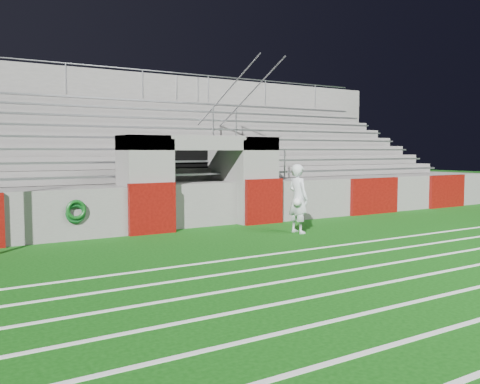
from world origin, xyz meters
TOP-DOWN VIEW (x-y plane):
  - ground at (0.00, 0.00)m, footprint 90.00×90.00m
  - field_markings at (0.00, -5.00)m, footprint 28.00×8.09m
  - stadium_structure at (0.00, 7.97)m, footprint 26.00×8.48m
  - goalkeeper_with_ball at (1.53, 1.02)m, footprint 0.53×0.68m
  - hose_coil at (-3.79, 2.92)m, footprint 0.49×0.14m

SIDE VIEW (x-z plane):
  - ground at x=0.00m, z-range 0.00..0.00m
  - field_markings at x=0.00m, z-range 0.00..0.01m
  - hose_coil at x=-3.79m, z-range 0.43..1.01m
  - goalkeeper_with_ball at x=1.53m, z-range 0.00..1.84m
  - stadium_structure at x=0.00m, z-range -1.22..4.20m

